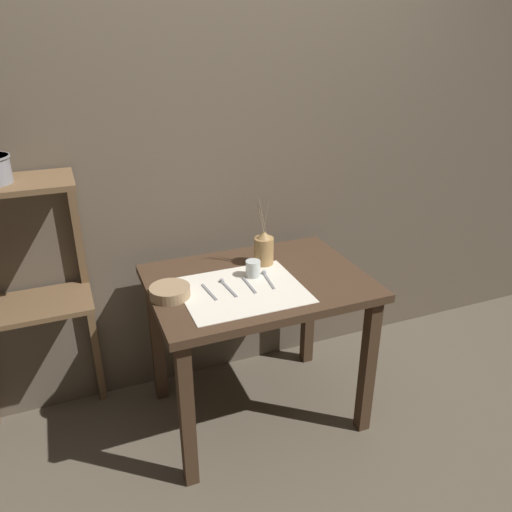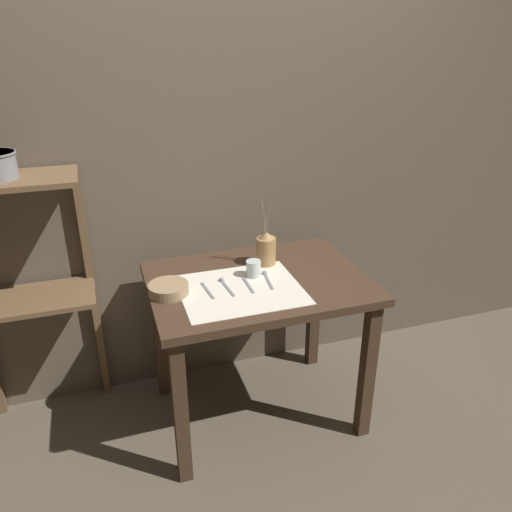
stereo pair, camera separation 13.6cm
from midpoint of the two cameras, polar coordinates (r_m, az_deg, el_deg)
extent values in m
plane|color=brown|center=(2.80, -1.28, -17.21)|extent=(12.00, 12.00, 0.00)
cube|color=brown|center=(2.63, -5.29, 9.83)|extent=(7.00, 0.06, 2.40)
cube|color=#422D1E|center=(2.36, -1.45, -3.09)|extent=(1.02, 0.74, 0.04)
cube|color=#422D1E|center=(2.24, -9.72, -17.57)|extent=(0.06, 0.06, 0.75)
cube|color=#422D1E|center=(2.51, 11.12, -12.34)|extent=(0.06, 0.06, 0.75)
cube|color=#422D1E|center=(2.73, -12.70, -9.21)|extent=(0.06, 0.06, 0.75)
cube|color=#422D1E|center=(2.96, 4.70, -5.78)|extent=(0.06, 0.06, 0.75)
cube|color=brown|center=(2.33, -28.75, 7.07)|extent=(0.57, 0.32, 0.02)
cube|color=brown|center=(2.53, -26.17, -5.29)|extent=(0.57, 0.32, 0.02)
cube|color=brown|center=(2.67, -20.10, -4.23)|extent=(0.04, 0.04, 1.29)
cube|color=silver|center=(2.25, -3.33, -3.92)|extent=(0.54, 0.46, 0.00)
cylinder|color=#A87F4C|center=(2.47, -0.68, 0.55)|extent=(0.10, 0.10, 0.14)
cone|color=#A87F4C|center=(2.43, -0.69, 2.44)|extent=(0.07, 0.07, 0.04)
cylinder|color=#847056|center=(2.41, -0.50, 4.52)|extent=(0.03, 0.01, 0.14)
cylinder|color=#847056|center=(2.39, -1.00, 4.40)|extent=(0.01, 0.03, 0.14)
cylinder|color=#847056|center=(2.39, -0.92, 4.64)|extent=(0.04, 0.01, 0.17)
cylinder|color=#847056|center=(2.41, -1.10, 4.35)|extent=(0.03, 0.01, 0.13)
cylinder|color=#9E7F5B|center=(2.23, -11.54, -4.06)|extent=(0.18, 0.18, 0.05)
cylinder|color=silver|center=(2.35, -1.99, -1.47)|extent=(0.07, 0.07, 0.08)
cube|color=gray|center=(2.24, -7.12, -4.13)|extent=(0.03, 0.16, 0.00)
cube|color=gray|center=(2.26, -4.83, -3.80)|extent=(0.03, 0.16, 0.00)
sphere|color=gray|center=(2.32, -5.60, -2.89)|extent=(0.02, 0.02, 0.02)
cube|color=gray|center=(2.28, -2.48, -3.38)|extent=(0.01, 0.16, 0.00)
cube|color=gray|center=(2.32, -0.19, -2.88)|extent=(0.03, 0.16, 0.00)
sphere|color=gray|center=(2.39, -0.71, -1.96)|extent=(0.02, 0.02, 0.02)
camera|label=1|loc=(0.07, -91.69, -0.77)|focal=35.00mm
camera|label=2|loc=(0.07, 88.31, 0.77)|focal=35.00mm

